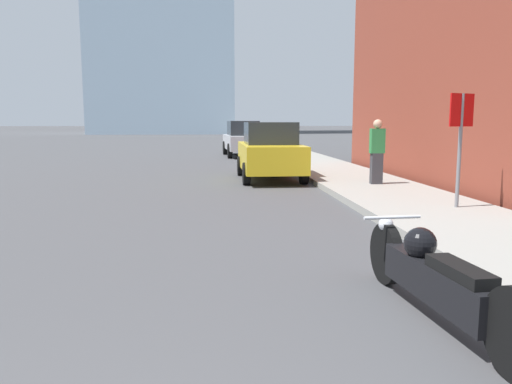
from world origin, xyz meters
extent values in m
cube|color=gray|center=(5.16, 40.00, 0.07)|extent=(2.61, 240.00, 0.15)
cylinder|color=black|center=(2.89, 4.53, 0.33)|extent=(0.15, 0.66, 0.66)
cube|color=black|center=(2.97, 3.48, 0.35)|extent=(0.35, 1.61, 0.33)
sphere|color=black|center=(2.94, 3.80, 0.62)|extent=(0.30, 0.30, 0.30)
cube|color=black|center=(2.99, 3.14, 0.56)|extent=(0.27, 0.74, 0.10)
sphere|color=silver|center=(2.89, 4.57, 0.65)|extent=(0.16, 0.16, 0.16)
cylinder|color=silver|center=(2.90, 4.42, 0.75)|extent=(0.62, 0.08, 0.04)
cube|color=gold|center=(2.80, 14.37, 0.70)|extent=(1.71, 4.02, 0.77)
cube|color=#23282D|center=(2.80, 14.37, 1.40)|extent=(1.45, 1.93, 0.64)
cylinder|color=black|center=(1.99, 15.61, 0.31)|extent=(0.20, 0.63, 0.63)
cylinder|color=black|center=(3.60, 15.62, 0.31)|extent=(0.20, 0.63, 0.63)
cylinder|color=black|center=(2.00, 13.13, 0.31)|extent=(0.20, 0.63, 0.63)
cylinder|color=black|center=(3.61, 13.13, 0.31)|extent=(0.20, 0.63, 0.63)
cube|color=#BCBCC1|center=(2.65, 24.72, 0.71)|extent=(1.89, 4.67, 0.70)
cube|color=#23282D|center=(2.65, 24.72, 1.42)|extent=(1.52, 2.27, 0.72)
cylinder|color=black|center=(1.79, 26.10, 0.36)|extent=(0.24, 0.72, 0.71)
cylinder|color=black|center=(3.37, 26.18, 0.36)|extent=(0.24, 0.72, 0.71)
cylinder|color=black|center=(1.94, 23.26, 0.36)|extent=(0.24, 0.72, 0.71)
cylinder|color=black|center=(3.52, 23.34, 0.36)|extent=(0.24, 0.72, 0.71)
cylinder|color=slate|center=(5.62, 8.31, 1.20)|extent=(0.07, 0.07, 2.10)
cube|color=red|center=(5.62, 8.31, 1.95)|extent=(0.57, 0.26, 0.60)
cube|color=#38383D|center=(5.27, 11.89, 0.55)|extent=(0.29, 0.20, 0.79)
cube|color=#2D7F42|center=(5.27, 11.89, 1.26)|extent=(0.36, 0.20, 0.63)
sphere|color=tan|center=(5.27, 11.89, 1.68)|extent=(0.23, 0.23, 0.23)
camera|label=1|loc=(1.01, -0.55, 1.74)|focal=35.00mm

